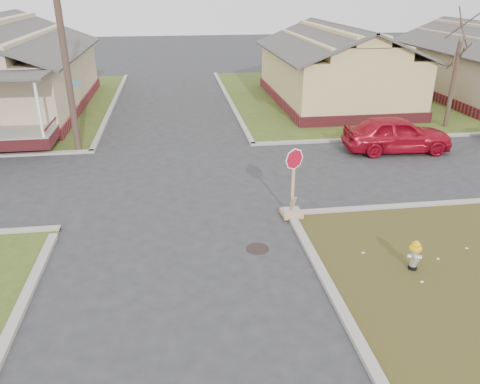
{
  "coord_description": "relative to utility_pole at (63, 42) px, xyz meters",
  "views": [
    {
      "loc": [
        0.12,
        -11.64,
        6.78
      ],
      "look_at": [
        1.92,
        1.0,
        1.1
      ],
      "focal_mm": 35.0,
      "sensor_mm": 36.0,
      "label": 1
    }
  ],
  "objects": [
    {
      "name": "stop_sign",
      "position": [
        7.82,
        -7.6,
        -4.13
      ],
      "size": [
        0.64,
        0.62,
        2.26
      ],
      "rotation": [
        0.0,
        0.0,
        0.06
      ],
      "color": "tan",
      "rests_on": "ground"
    },
    {
      "name": "manhole",
      "position": [
        6.4,
        -9.4,
        -4.66
      ],
      "size": [
        0.64,
        0.64,
        0.01
      ],
      "primitive_type": "cylinder",
      "color": "black",
      "rests_on": "ground"
    },
    {
      "name": "ground",
      "position": [
        4.2,
        -8.9,
        -4.66
      ],
      "size": [
        120.0,
        120.0,
        0.0
      ],
      "primitive_type": "plane",
      "color": "#2B2B2E",
      "rests_on": "ground"
    },
    {
      "name": "side_house_yellow",
      "position": [
        14.2,
        7.6,
        -2.47
      ],
      "size": [
        7.6,
        11.6,
        4.7
      ],
      "color": "maroon",
      "rests_on": "ground"
    },
    {
      "name": "tree_mid_right",
      "position": [
        18.2,
        1.3,
        -2.51
      ],
      "size": [
        0.22,
        0.22,
        4.2
      ],
      "primitive_type": "cylinder",
      "color": "#3F2D24",
      "rests_on": "verge_far_right"
    },
    {
      "name": "utility_pole",
      "position": [
        0.0,
        0.0,
        0.0
      ],
      "size": [
        1.8,
        0.28,
        9.0
      ],
      "color": "#3F2D24",
      "rests_on": "ground"
    },
    {
      "name": "red_sedan",
      "position": [
        13.91,
        -1.98,
        -3.87
      ],
      "size": [
        4.72,
        2.13,
        1.57
      ],
      "primitive_type": "imported",
      "rotation": [
        0.0,
        0.0,
        1.51
      ],
      "color": "#A40B1E",
      "rests_on": "ground"
    },
    {
      "name": "fire_hydrant",
      "position": [
        10.18,
        -11.03,
        -4.16
      ],
      "size": [
        0.31,
        0.31,
        0.83
      ],
      "rotation": [
        0.0,
        0.0,
        -0.34
      ],
      "color": "black",
      "rests_on": "ground"
    },
    {
      "name": "curbs",
      "position": [
        4.2,
        -3.9,
        -4.66
      ],
      "size": [
        80.0,
        40.0,
        0.12
      ],
      "primitive_type": null,
      "color": "#A29C92",
      "rests_on": "ground"
    }
  ]
}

